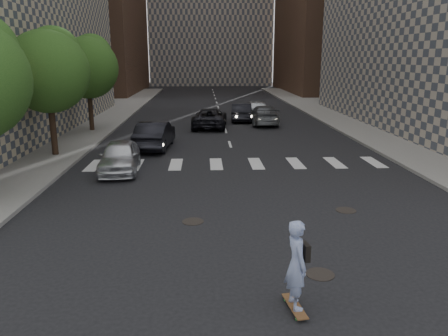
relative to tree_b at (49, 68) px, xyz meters
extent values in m
plane|color=black|center=(9.45, -11.14, -4.65)|extent=(160.00, 160.00, 0.00)
cube|color=gray|center=(-5.05, 8.86, -4.57)|extent=(13.00, 80.00, 0.15)
cube|color=gray|center=(23.95, 8.86, -4.57)|extent=(13.00, 80.00, 0.15)
cube|color=black|center=(-1.75, -1.14, -2.65)|extent=(0.30, 14.00, 4.00)
cube|color=maroon|center=(-0.95, -1.14, -0.55)|extent=(1.60, 14.00, 0.25)
cube|color=black|center=(20.65, 2.86, -2.65)|extent=(0.30, 18.00, 4.00)
cylinder|color=#382619|center=(-0.05, -0.14, -3.10)|extent=(0.32, 0.32, 2.80)
sphere|color=#224D19|center=(-0.05, -0.14, -0.20)|extent=(4.20, 4.20, 4.20)
sphere|color=#224D19|center=(0.15, 0.46, 0.70)|extent=(2.80, 2.80, 2.80)
cylinder|color=#382619|center=(-0.05, 7.86, -3.10)|extent=(0.32, 0.32, 2.80)
sphere|color=#224D19|center=(-0.05, 7.86, -0.20)|extent=(4.20, 4.20, 4.20)
sphere|color=#224D19|center=(0.15, 8.46, 0.70)|extent=(2.80, 2.80, 2.80)
cylinder|color=black|center=(10.65, -13.64, -4.64)|extent=(0.70, 0.70, 0.02)
cylinder|color=black|center=(7.45, -9.94, -4.64)|extent=(0.70, 0.70, 0.02)
cylinder|color=black|center=(12.75, -9.14, -4.64)|extent=(0.70, 0.70, 0.02)
cube|color=brown|center=(9.71, -15.14, -4.55)|extent=(0.39, 1.04, 0.02)
cylinder|color=green|center=(9.67, -15.51, -4.61)|extent=(0.04, 0.07, 0.07)
cylinder|color=green|center=(9.85, -15.48, -4.61)|extent=(0.04, 0.07, 0.07)
cylinder|color=green|center=(9.57, -14.79, -4.61)|extent=(0.04, 0.07, 0.07)
cylinder|color=green|center=(9.75, -14.77, -4.61)|extent=(0.04, 0.07, 0.07)
imported|color=#839BBF|center=(9.71, -15.14, -3.58)|extent=(0.55, 0.75, 1.91)
cube|color=black|center=(9.90, -15.05, -3.35)|extent=(0.16, 0.33, 0.36)
imported|color=silver|center=(3.95, -3.37, -3.93)|extent=(1.98, 4.33, 1.44)
imported|color=black|center=(5.04, 1.86, -3.85)|extent=(2.07, 4.94, 1.59)
imported|color=#4E5155|center=(12.62, 10.86, -3.91)|extent=(2.20, 5.15, 1.48)
imported|color=black|center=(8.35, 9.41, -3.92)|extent=(2.82, 5.38, 1.44)
imported|color=#B4B8BB|center=(12.39, 14.10, -3.82)|extent=(2.10, 4.91, 1.65)
imported|color=black|center=(11.04, 12.86, -3.91)|extent=(1.98, 4.59, 1.47)
camera|label=1|loc=(7.82, -23.24, 0.55)|focal=35.00mm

